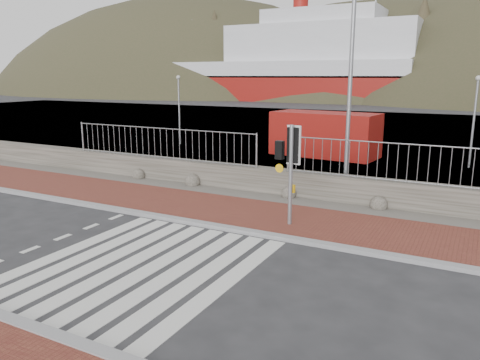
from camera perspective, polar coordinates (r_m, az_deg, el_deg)
The scene contains 15 objects.
ground at distance 10.80m, azimuth -11.95°, elevation -10.14°, with size 220.00×220.00×0.00m, color #28282B.
sidewalk_far at distance 14.31m, azimuth -0.45°, elevation -3.96°, with size 40.00×3.00×0.08m, color brown.
kerb_near at distance 8.92m, azimuth -24.75°, elevation -15.84°, with size 40.00×0.25×0.12m, color gray.
kerb_far at distance 13.07m, azimuth -3.57°, elevation -5.57°, with size 40.00×0.25×0.12m, color gray.
zebra_crossing at distance 10.80m, azimuth -11.96°, elevation -10.11°, with size 4.62×5.60×0.01m.
gravel_strip at distance 16.04m, azimuth 2.92°, elevation -2.17°, with size 40.00×1.50×0.06m, color #59544C.
stone_wall at distance 16.65m, azimuth 4.09°, elevation -0.15°, with size 40.00×0.60×0.90m, color #4A473D.
railing at distance 16.27m, azimuth 3.95°, elevation 4.46°, with size 18.07×0.07×1.22m.
quay at distance 36.31m, azimuth 17.31°, elevation 5.56°, with size 120.00×40.00×0.50m, color #4C4C4F.
water at distance 70.91m, azimuth 22.64°, elevation 8.37°, with size 220.00×50.00×0.05m, color #3F4C54.
ferry at distance 81.67m, azimuth 5.41°, elevation 13.48°, with size 50.00×16.00×20.00m.
hills_backdrop at distance 99.29m, azimuth 26.78°, elevation -4.62°, with size 254.00×90.00×100.00m.
traffic_signal_far at distance 12.73m, azimuth 6.10°, elevation 3.20°, with size 0.69×0.29×2.84m.
streetlight at distance 16.17m, azimuth 13.85°, elevation 13.58°, with size 1.69×0.43×7.98m.
shipping_container at distance 24.81m, azimuth 10.28°, elevation 5.51°, with size 5.41×2.25×2.25m, color maroon.
Camera 1 is at (6.47, -7.59, 4.14)m, focal length 35.00 mm.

